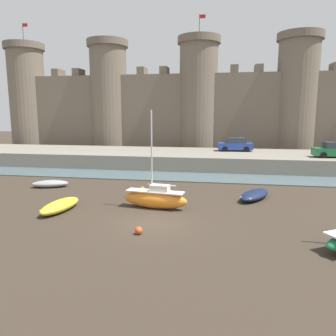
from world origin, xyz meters
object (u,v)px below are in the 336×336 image
(car_quay_east, at_px, (235,145))
(mooring_buoy_off_centre, at_px, (139,231))
(mooring_buoy_mid_mud, at_px, (142,189))
(rowboat_foreground_right, at_px, (50,184))
(rowboat_near_channel_left, at_px, (60,205))
(car_quay_west, at_px, (334,150))
(sailboat_midflat_centre, at_px, (155,198))
(rowboat_midflat_left, at_px, (255,195))

(car_quay_east, bearing_deg, mooring_buoy_off_centre, -102.99)
(mooring_buoy_mid_mud, bearing_deg, rowboat_foreground_right, 178.72)
(rowboat_foreground_right, relative_size, mooring_buoy_mid_mud, 7.75)
(rowboat_near_channel_left, xyz_separation_m, mooring_buoy_off_centre, (6.12, -3.13, -0.17))
(mooring_buoy_mid_mud, relative_size, car_quay_west, 0.10)
(rowboat_foreground_right, xyz_separation_m, mooring_buoy_off_centre, (10.33, -9.33, -0.12))
(sailboat_midflat_centre, height_order, car_quay_east, sailboat_midflat_centre)
(rowboat_near_channel_left, height_order, sailboat_midflat_centre, sailboat_midflat_centre)
(sailboat_midflat_centre, height_order, mooring_buoy_mid_mud, sailboat_midflat_centre)
(sailboat_midflat_centre, distance_m, car_quay_west, 22.45)
(rowboat_near_channel_left, xyz_separation_m, sailboat_midflat_centre, (6.00, 1.67, 0.33))
(rowboat_near_channel_left, bearing_deg, mooring_buoy_mid_mud, 56.46)
(rowboat_near_channel_left, bearing_deg, sailboat_midflat_centre, 15.58)
(mooring_buoy_mid_mud, height_order, car_quay_west, car_quay_west)
(rowboat_near_channel_left, relative_size, mooring_buoy_mid_mud, 9.18)
(rowboat_midflat_left, xyz_separation_m, car_quay_east, (-0.98, 16.33, 2.09))
(mooring_buoy_off_centre, bearing_deg, car_quay_west, 52.67)
(rowboat_midflat_left, height_order, rowboat_foreground_right, rowboat_midflat_left)
(rowboat_foreground_right, xyz_separation_m, sailboat_midflat_centre, (10.21, -4.53, 0.38))
(rowboat_midflat_left, distance_m, car_quay_east, 16.49)
(sailboat_midflat_centre, xyz_separation_m, car_quay_west, (15.83, 15.81, 1.74))
(rowboat_near_channel_left, xyz_separation_m, mooring_buoy_mid_mud, (3.99, 6.02, -0.16))
(mooring_buoy_off_centre, relative_size, car_quay_east, 0.10)
(sailboat_midflat_centre, relative_size, mooring_buoy_mid_mud, 15.49)
(mooring_buoy_off_centre, xyz_separation_m, car_quay_west, (15.72, 20.61, 2.23))
(car_quay_west, bearing_deg, rowboat_midflat_left, -126.30)
(rowboat_near_channel_left, height_order, car_quay_west, car_quay_west)
(car_quay_east, bearing_deg, car_quay_west, -21.68)
(rowboat_midflat_left, bearing_deg, mooring_buoy_off_centre, -128.81)
(rowboat_foreground_right, bearing_deg, mooring_buoy_off_centre, -42.10)
(rowboat_near_channel_left, distance_m, car_quay_east, 24.59)
(rowboat_near_channel_left, bearing_deg, car_quay_east, 61.23)
(rowboat_midflat_left, relative_size, mooring_buoy_mid_mud, 9.46)
(car_quay_west, bearing_deg, sailboat_midflat_centre, -135.04)
(rowboat_midflat_left, bearing_deg, car_quay_west, 53.70)
(sailboat_midflat_centre, relative_size, mooring_buoy_off_centre, 15.96)
(rowboat_foreground_right, relative_size, sailboat_midflat_centre, 0.50)
(rowboat_near_channel_left, xyz_separation_m, car_quay_west, (21.84, 17.49, 2.07))
(rowboat_midflat_left, relative_size, rowboat_foreground_right, 1.22)
(rowboat_near_channel_left, relative_size, rowboat_foreground_right, 1.18)
(rowboat_foreground_right, distance_m, mooring_buoy_off_centre, 13.92)
(rowboat_midflat_left, height_order, sailboat_midflat_centre, sailboat_midflat_centre)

